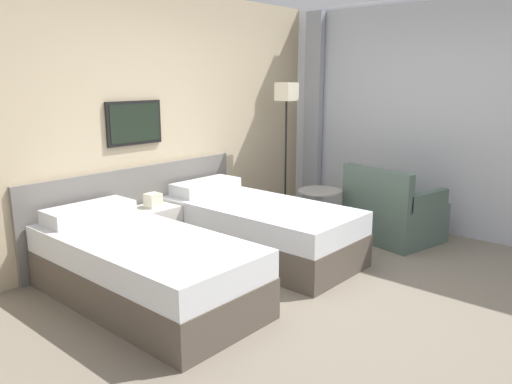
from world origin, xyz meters
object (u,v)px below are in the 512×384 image
Objects in this scene: bed_near_window at (258,228)px; side_table at (320,204)px; bed_near_door at (143,268)px; armchair at (393,215)px; nightstand at (155,231)px; floor_lamp at (286,109)px.

bed_near_window is 3.68× the size of side_table.
bed_near_window is (1.44, 0.00, 0.00)m from bed_near_door.
armchair is at bearing -15.99° from bed_near_door.
side_table is 0.53× the size of armchair.
bed_near_window reaches higher than side_table.
bed_near_door reaches higher than nightstand.
bed_near_door is at bearing -167.55° from floor_lamp.
bed_near_window is at bearing 0.00° from bed_near_door.
bed_near_door reaches higher than side_table.
armchair is (2.82, -0.81, -0.00)m from bed_near_door.
bed_near_door is 3.68× the size of side_table.
bed_near_door is 1.00× the size of bed_near_window.
armchair reaches higher than nightstand.
floor_lamp is at bearing 68.82° from side_table.
side_table is (0.92, -0.14, 0.11)m from bed_near_window.
armchair reaches higher than bed_near_door.
bed_near_window is 1.60m from armchair.
nightstand is 1.88m from side_table.
bed_near_door is 1.44m from bed_near_window.
floor_lamp reaches higher than nightstand.
bed_near_door is 1.96× the size of armchair.
armchair reaches higher than side_table.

